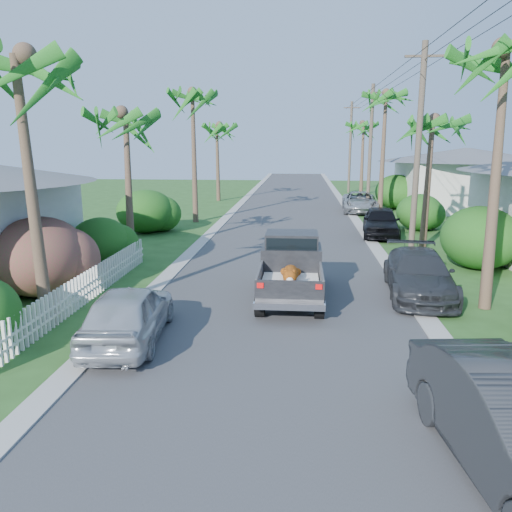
# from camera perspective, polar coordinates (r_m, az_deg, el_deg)

# --- Properties ---
(ground) EXTENTS (120.00, 120.00, 0.00)m
(ground) POSITION_cam_1_polar(r_m,az_deg,el_deg) (10.45, 1.03, -15.25)
(ground) COLOR #294E1D
(ground) RESTS_ON ground
(road) EXTENTS (8.00, 100.00, 0.02)m
(road) POSITION_cam_1_polar(r_m,az_deg,el_deg) (34.56, 3.95, 4.55)
(road) COLOR #38383A
(road) RESTS_ON ground
(curb_left) EXTENTS (0.60, 100.00, 0.06)m
(curb_left) POSITION_cam_1_polar(r_m,az_deg,el_deg) (34.90, -3.15, 4.67)
(curb_left) COLOR #A5A39E
(curb_left) RESTS_ON ground
(curb_right) EXTENTS (0.60, 100.00, 0.06)m
(curb_right) POSITION_cam_1_polar(r_m,az_deg,el_deg) (34.74, 11.08, 4.42)
(curb_right) COLOR #A5A39E
(curb_right) RESTS_ON ground
(pickup_truck) EXTENTS (1.98, 5.12, 2.06)m
(pickup_truck) POSITION_cam_1_polar(r_m,az_deg,el_deg) (16.38, 4.06, -1.05)
(pickup_truck) COLOR black
(pickup_truck) RESTS_ON ground
(parked_car_rm) EXTENTS (2.41, 5.09, 1.43)m
(parked_car_rm) POSITION_cam_1_polar(r_m,az_deg,el_deg) (17.19, 18.11, -2.01)
(parked_car_rm) COLOR #2D2F32
(parked_car_rm) RESTS_ON ground
(parked_car_rf) EXTENTS (2.34, 4.79, 1.57)m
(parked_car_rf) POSITION_cam_1_polar(r_m,az_deg,el_deg) (27.72, 14.08, 3.80)
(parked_car_rf) COLOR black
(parked_car_rf) RESTS_ON ground
(parked_car_rd) EXTENTS (2.69, 5.37, 1.46)m
(parked_car_rd) POSITION_cam_1_polar(r_m,az_deg,el_deg) (37.33, 11.79, 6.04)
(parked_car_rd) COLOR #9EA1A4
(parked_car_rd) RESTS_ON ground
(parked_car_ln) EXTENTS (2.08, 4.42, 1.46)m
(parked_car_ln) POSITION_cam_1_polar(r_m,az_deg,el_deg) (12.98, -14.36, -6.43)
(parked_car_ln) COLOR silver
(parked_car_ln) RESTS_ON ground
(palm_l_a) EXTENTS (4.40, 4.40, 8.20)m
(palm_l_a) POSITION_cam_1_polar(r_m,az_deg,el_deg) (14.13, -25.54, 19.82)
(palm_l_a) COLOR brown
(palm_l_a) RESTS_ON ground
(palm_l_b) EXTENTS (4.40, 4.40, 7.40)m
(palm_l_b) POSITION_cam_1_polar(r_m,az_deg,el_deg) (22.50, -14.80, 15.49)
(palm_l_b) COLOR brown
(palm_l_b) RESTS_ON ground
(palm_l_c) EXTENTS (4.40, 4.40, 9.20)m
(palm_l_c) POSITION_cam_1_polar(r_m,az_deg,el_deg) (32.04, -7.29, 18.01)
(palm_l_c) COLOR brown
(palm_l_c) RESTS_ON ground
(palm_l_d) EXTENTS (4.40, 4.40, 7.70)m
(palm_l_d) POSITION_cam_1_polar(r_m,az_deg,el_deg) (43.82, -4.48, 14.69)
(palm_l_d) COLOR brown
(palm_l_d) RESTS_ON ground
(palm_r_a) EXTENTS (4.40, 4.40, 8.70)m
(palm_r_a) POSITION_cam_1_polar(r_m,az_deg,el_deg) (16.42, 26.95, 20.26)
(palm_r_a) COLOR brown
(palm_r_a) RESTS_ON ground
(palm_r_b) EXTENTS (4.40, 4.40, 7.20)m
(palm_r_b) POSITION_cam_1_polar(r_m,az_deg,el_deg) (24.95, 19.51, 14.43)
(palm_r_b) COLOR brown
(palm_r_b) RESTS_ON ground
(palm_r_c) EXTENTS (4.40, 4.40, 9.40)m
(palm_r_c) POSITION_cam_1_polar(r_m,az_deg,el_deg) (35.79, 14.66, 17.46)
(palm_r_c) COLOR brown
(palm_r_c) RESTS_ON ground
(palm_r_d) EXTENTS (4.40, 4.40, 8.00)m
(palm_r_d) POSITION_cam_1_polar(r_m,az_deg,el_deg) (49.59, 12.23, 14.56)
(palm_r_d) COLOR brown
(palm_r_d) RESTS_ON ground
(shrub_l_b) EXTENTS (3.00, 3.30, 2.60)m
(shrub_l_b) POSITION_cam_1_polar(r_m,az_deg,el_deg) (17.75, -23.44, -0.05)
(shrub_l_b) COLOR #B91A46
(shrub_l_b) RESTS_ON ground
(shrub_l_c) EXTENTS (2.40, 2.64, 2.00)m
(shrub_l_c) POSITION_cam_1_polar(r_m,az_deg,el_deg) (21.18, -17.35, 1.52)
(shrub_l_c) COLOR #164914
(shrub_l_c) RESTS_ON ground
(shrub_l_d) EXTENTS (3.20, 3.52, 2.40)m
(shrub_l_d) POSITION_cam_1_polar(r_m,az_deg,el_deg) (28.78, -12.51, 5.03)
(shrub_l_d) COLOR #164914
(shrub_l_d) RESTS_ON ground
(shrub_r_b) EXTENTS (3.00, 3.30, 2.50)m
(shrub_r_b) POSITION_cam_1_polar(r_m,az_deg,el_deg) (21.75, 24.22, 1.93)
(shrub_r_b) COLOR #164914
(shrub_r_b) RESTS_ON ground
(shrub_r_c) EXTENTS (2.60, 2.86, 2.10)m
(shrub_r_c) POSITION_cam_1_polar(r_m,az_deg,el_deg) (30.25, 18.18, 4.77)
(shrub_r_c) COLOR #164914
(shrub_r_c) RESTS_ON ground
(shrub_r_d) EXTENTS (3.20, 3.52, 2.60)m
(shrub_r_d) POSITION_cam_1_polar(r_m,az_deg,el_deg) (40.05, 15.74, 7.09)
(shrub_r_d) COLOR #164914
(shrub_r_d) RESTS_ON ground
(picket_fence) EXTENTS (0.10, 11.00, 1.00)m
(picket_fence) POSITION_cam_1_polar(r_m,az_deg,el_deg) (16.72, -18.56, -3.22)
(picket_fence) COLOR white
(picket_fence) RESTS_ON ground
(house_right_far) EXTENTS (9.00, 8.00, 4.60)m
(house_right_far) POSITION_cam_1_polar(r_m,az_deg,el_deg) (41.20, 22.72, 7.87)
(house_right_far) COLOR silver
(house_right_far) RESTS_ON ground
(utility_pole_b) EXTENTS (1.60, 0.26, 9.00)m
(utility_pole_b) POSITION_cam_1_polar(r_m,az_deg,el_deg) (22.76, 18.01, 11.35)
(utility_pole_b) COLOR brown
(utility_pole_b) RESTS_ON ground
(utility_pole_c) EXTENTS (1.60, 0.26, 9.00)m
(utility_pole_c) POSITION_cam_1_polar(r_m,az_deg,el_deg) (37.54, 12.93, 11.94)
(utility_pole_c) COLOR brown
(utility_pole_c) RESTS_ON ground
(utility_pole_d) EXTENTS (1.60, 0.26, 9.00)m
(utility_pole_d) POSITION_cam_1_polar(r_m,az_deg,el_deg) (52.44, 10.72, 12.17)
(utility_pole_d) COLOR brown
(utility_pole_d) RESTS_ON ground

